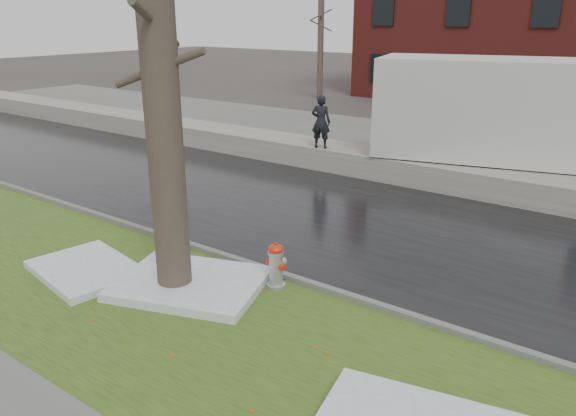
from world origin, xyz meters
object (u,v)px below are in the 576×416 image
Objects in this scene: fire_hydrant at (276,263)px; worker at (321,122)px; tree at (160,73)px; box_truck at (518,120)px.

worker is (-3.92, 7.49, 1.08)m from fire_hydrant.
worker reaches higher than fire_hydrant.
tree is at bearing -133.93° from fire_hydrant.
tree is 0.70× the size of box_truck.
fire_hydrant is 0.52× the size of worker.
tree reaches higher than worker.
box_truck is (1.54, 9.53, 1.42)m from fire_hydrant.
box_truck is 6.51× the size of worker.
box_truck reaches higher than fire_hydrant.
tree reaches higher than fire_hydrant.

